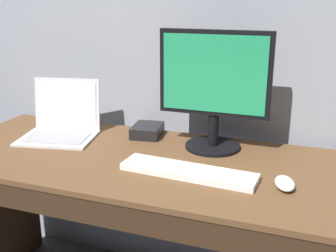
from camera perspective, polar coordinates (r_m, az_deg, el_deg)
The scene contains 6 objects.
desk at distance 1.70m, azimuth -2.88°, elevation -12.97°, with size 1.72×0.69×0.77m.
laptop_silver at distance 1.90m, azimuth -14.54°, elevation 0.48°, with size 0.36×0.33×0.24m.
external_monitor at distance 1.63m, azimuth 6.42°, elevation 5.56°, with size 0.44×0.23×0.48m.
wired_keyboard at distance 1.45m, azimuth 2.82°, elevation -6.32°, with size 0.49×0.15×0.03m.
computer_mouse at distance 1.41m, azimuth 15.91°, elevation -7.66°, with size 0.06×0.11×0.03m, color white.
external_drive_box at distance 1.84m, azimuth -2.90°, elevation -0.63°, with size 0.12×0.16×0.05m, color black.
Camera 1 is at (0.57, -1.36, 1.37)m, focal length 43.89 mm.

